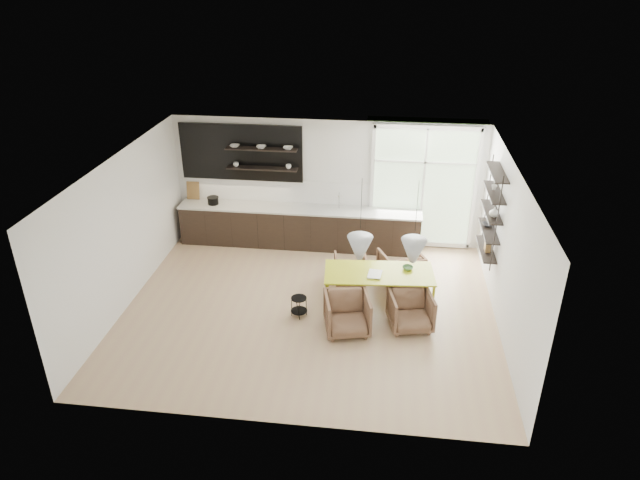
{
  "coord_description": "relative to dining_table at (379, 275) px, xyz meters",
  "views": [
    {
      "loc": [
        1.34,
        -9.08,
        6.09
      ],
      "look_at": [
        0.13,
        0.6,
        1.2
      ],
      "focal_mm": 32.0,
      "sensor_mm": 36.0,
      "label": 1
    }
  ],
  "objects": [
    {
      "name": "kitchen_run",
      "position": [
        -1.99,
        2.4,
        -0.1
      ],
      "size": [
        5.54,
        0.69,
        2.75
      ],
      "color": "black",
      "rests_on": "ground"
    },
    {
      "name": "armchair_front_left",
      "position": [
        -0.53,
        -0.89,
        -0.33
      ],
      "size": [
        0.93,
        0.95,
        0.72
      ],
      "primitive_type": "imported",
      "rotation": [
        0.0,
        0.0,
        0.22
      ],
      "color": "brown",
      "rests_on": "ground"
    },
    {
      "name": "wire_stool",
      "position": [
        -1.45,
        -0.52,
        -0.44
      ],
      "size": [
        0.31,
        0.31,
        0.4
      ],
      "rotation": [
        0.0,
        0.0,
        0.04
      ],
      "color": "black",
      "rests_on": "ground"
    },
    {
      "name": "table_book",
      "position": [
        -0.21,
        -0.11,
        0.07
      ],
      "size": [
        0.28,
        0.36,
        0.03
      ],
      "primitive_type": "imported",
      "rotation": [
        0.0,
        0.0,
        -0.1
      ],
      "color": "white",
      "rests_on": "dining_table"
    },
    {
      "name": "room",
      "position": [
        -0.71,
        0.81,
        0.77
      ],
      "size": [
        7.02,
        6.01,
        2.91
      ],
      "color": "tan",
      "rests_on": "ground"
    },
    {
      "name": "armchair_back_left",
      "position": [
        -0.59,
        0.84,
        -0.39
      ],
      "size": [
        0.75,
        0.76,
        0.6
      ],
      "primitive_type": "imported",
      "rotation": [
        0.0,
        0.0,
        3.31
      ],
      "color": "brown",
      "rests_on": "ground"
    },
    {
      "name": "armchair_back_right",
      "position": [
        0.43,
        0.91,
        -0.33
      ],
      "size": [
        1.03,
        1.05,
        0.73
      ],
      "primitive_type": "imported",
      "rotation": [
        0.0,
        0.0,
        3.57
      ],
      "color": "brown",
      "rests_on": "ground"
    },
    {
      "name": "armchair_front_right",
      "position": [
        0.6,
        -0.63,
        -0.35
      ],
      "size": [
        0.89,
        0.91,
        0.7
      ],
      "primitive_type": "imported",
      "rotation": [
        0.0,
        0.0,
        0.22
      ],
      "color": "brown",
      "rests_on": "ground"
    },
    {
      "name": "table_bowl",
      "position": [
        0.53,
        0.18,
        0.08
      ],
      "size": [
        0.23,
        0.23,
        0.06
      ],
      "primitive_type": "imported",
      "rotation": [
        0.0,
        0.0,
        0.15
      ],
      "color": "#497342",
      "rests_on": "dining_table"
    },
    {
      "name": "right_shelving",
      "position": [
        2.06,
        0.88,
        0.96
      ],
      "size": [
        0.26,
        1.22,
        1.9
      ],
      "color": "black",
      "rests_on": "ground"
    },
    {
      "name": "dining_table",
      "position": [
        0.0,
        0.0,
        0.0
      ],
      "size": [
        2.11,
        1.09,
        0.75
      ],
      "rotation": [
        0.0,
        0.0,
        0.08
      ],
      "color": "#B1B81A",
      "rests_on": "ground"
    }
  ]
}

